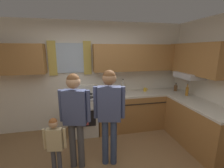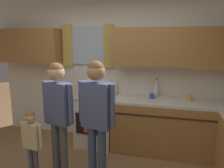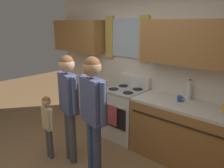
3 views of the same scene
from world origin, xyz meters
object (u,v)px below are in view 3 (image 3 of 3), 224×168
at_px(mug_cobalt_blue, 180,99).
at_px(adult_in_plaid, 93,106).
at_px(small_child, 48,120).
at_px(adult_holding_child, 68,97).
at_px(stove_oven, 125,112).
at_px(bottle_milk_white, 189,92).

height_order(mug_cobalt_blue, adult_in_plaid, adult_in_plaid).
height_order(mug_cobalt_blue, small_child, small_child).
distance_m(mug_cobalt_blue, small_child, 1.98).
bearing_deg(adult_in_plaid, adult_holding_child, 175.93).
xyz_separation_m(stove_oven, small_child, (-0.45, -1.29, 0.15)).
relative_size(stove_oven, bottle_milk_white, 3.51).
relative_size(adult_holding_child, small_child, 1.61).
xyz_separation_m(bottle_milk_white, adult_holding_child, (-1.17, -1.34, -0.01)).
bearing_deg(small_child, mug_cobalt_blue, 43.21).
bearing_deg(adult_in_plaid, mug_cobalt_blue, 64.42).
height_order(adult_holding_child, adult_in_plaid, adult_in_plaid).
relative_size(mug_cobalt_blue, adult_in_plaid, 0.07).
xyz_separation_m(stove_oven, adult_in_plaid, (0.40, -1.15, 0.57)).
height_order(stove_oven, bottle_milk_white, bottle_milk_white).
bearing_deg(stove_oven, bottle_milk_white, 12.51).
relative_size(adult_holding_child, adult_in_plaid, 0.97).
relative_size(mug_cobalt_blue, small_child, 0.12).
relative_size(bottle_milk_white, adult_in_plaid, 0.19).
xyz_separation_m(bottle_milk_white, adult_in_plaid, (-0.63, -1.38, 0.01)).
xyz_separation_m(stove_oven, mug_cobalt_blue, (0.97, 0.05, 0.48)).
xyz_separation_m(adult_in_plaid, small_child, (-0.85, -0.14, -0.41)).
relative_size(stove_oven, adult_holding_child, 0.69).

